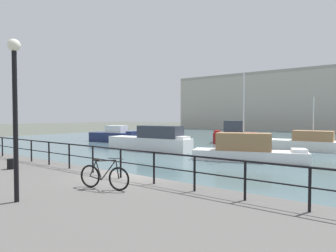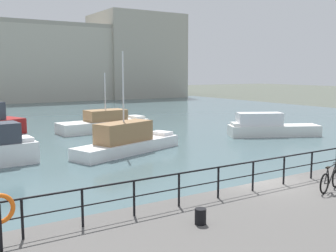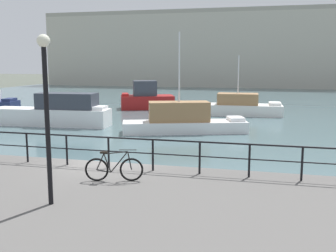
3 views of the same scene
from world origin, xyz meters
TOP-DOWN VIEW (x-y plane):
  - ground_plane at (0.00, 0.00)m, footprint 240.00×240.00m
  - water_basin at (0.00, 30.20)m, footprint 80.00×60.00m
  - harbor_building at (6.77, 63.89)m, footprint 72.70×13.85m
  - moored_white_yacht at (2.79, 21.73)m, footprint 8.06×2.83m
  - moored_harbor_tender at (0.19, 12.08)m, footprint 8.19×4.41m
  - moored_red_daysailer at (-9.34, 12.68)m, footprint 8.75×2.43m
  - moored_blue_motorboat at (-6.17, 24.46)m, footprint 5.69×4.32m
  - quay_railing at (-0.47, -0.75)m, footprint 20.47×0.07m
  - parked_bicycle at (1.08, -2.20)m, footprint 1.73×0.50m
  - quay_lamp_post at (0.26, -4.45)m, footprint 0.32×0.32m

SIDE VIEW (x-z plane):
  - ground_plane at x=0.00m, z-range 0.00..0.00m
  - water_basin at x=0.00m, z-range 0.00..0.01m
  - moored_white_yacht at x=2.79m, z-range -1.82..3.27m
  - moored_harbor_tender at x=0.19m, z-range -2.42..4.00m
  - moored_red_daysailer at x=-9.34m, z-range -0.22..2.14m
  - moored_blue_motorboat at x=-6.17m, z-range -0.34..2.38m
  - parked_bicycle at x=1.08m, z-range 0.89..1.88m
  - quay_railing at x=-0.47m, z-range 1.19..2.27m
  - quay_lamp_post at x=0.26m, z-range 1.62..5.86m
  - harbor_building at x=6.77m, z-range -1.38..15.23m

